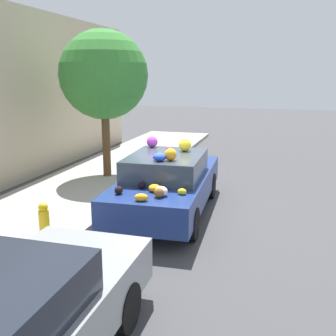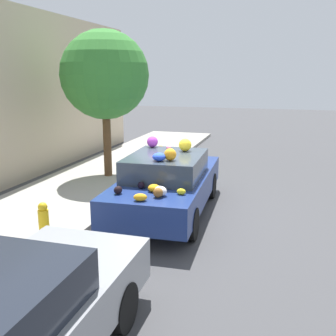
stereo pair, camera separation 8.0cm
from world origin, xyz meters
TOP-DOWN VIEW (x-y plane):
  - ground_plane at (0.00, 0.00)m, footprint 60.00×60.00m
  - sidewalk_curb at (0.00, 2.70)m, footprint 24.00×3.20m
  - street_tree at (2.38, 2.51)m, footprint 2.60×2.60m
  - fire_hydrant at (-2.32, 1.65)m, footprint 0.20×0.20m
  - art_car at (-0.04, -0.14)m, footprint 4.59×2.02m

SIDE VIEW (x-z plane):
  - ground_plane at x=0.00m, z-range 0.00..0.00m
  - sidewalk_curb at x=0.00m, z-range 0.00..0.13m
  - fire_hydrant at x=-2.32m, z-range 0.12..0.82m
  - art_car at x=-0.04m, z-range -0.10..1.63m
  - street_tree at x=2.38m, z-range 0.98..5.32m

